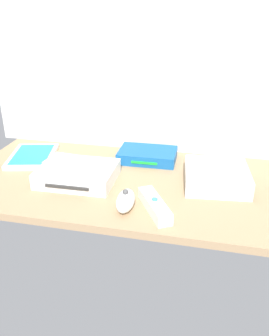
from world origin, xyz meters
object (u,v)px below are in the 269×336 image
(mini_computer, at_px, (216,176))
(network_router, at_px, (148,155))
(game_console, at_px, (78,174))
(game_case, at_px, (32,156))
(remote_nunchuk, at_px, (126,200))
(remote_classic_pad, at_px, (73,164))
(remote_wand, at_px, (155,205))

(mini_computer, relative_size, network_router, 1.02)
(game_console, xyz_separation_m, game_case, (-0.20, 0.12, -0.01))
(remote_nunchuk, bearing_deg, game_case, 143.81)
(network_router, distance_m, remote_classic_pad, 0.26)
(remote_wand, height_order, remote_nunchuk, remote_nunchuk)
(game_case, relative_size, remote_wand, 1.48)
(game_case, height_order, remote_nunchuk, remote_nunchuk)
(game_console, xyz_separation_m, mini_computer, (0.38, 0.06, 0.00))
(game_console, distance_m, remote_classic_pad, 0.03)
(network_router, distance_m, remote_nunchuk, 0.30)
(remote_wand, xyz_separation_m, remote_nunchuk, (-0.07, -0.00, 0.01))
(remote_wand, bearing_deg, game_console, 125.52)
(game_console, relative_size, remote_nunchuk, 2.06)
(game_console, xyz_separation_m, network_router, (0.16, 0.19, -0.00))
(remote_nunchuk, bearing_deg, game_console, 141.99)
(game_console, bearing_deg, game_case, 148.73)
(game_case, distance_m, remote_nunchuk, 0.43)
(game_case, distance_m, remote_classic_pad, 0.23)
(game_console, bearing_deg, mini_computer, 8.17)
(network_router, relative_size, remote_classic_pad, 1.20)
(game_console, height_order, remote_nunchuk, remote_nunchuk)
(remote_wand, relative_size, remote_classic_pad, 0.96)
(remote_wand, bearing_deg, remote_classic_pad, 127.30)
(game_console, bearing_deg, remote_nunchuk, -34.65)
(network_router, distance_m, remote_wand, 0.31)
(remote_nunchuk, bearing_deg, network_router, 86.21)
(mini_computer, distance_m, network_router, 0.25)
(game_console, distance_m, remote_nunchuk, 0.20)
(mini_computer, xyz_separation_m, network_router, (-0.22, 0.13, -0.01))
(mini_computer, height_order, game_case, mini_computer)
(game_case, xyz_separation_m, network_router, (0.37, 0.07, 0.01))
(game_console, distance_m, network_router, 0.25)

